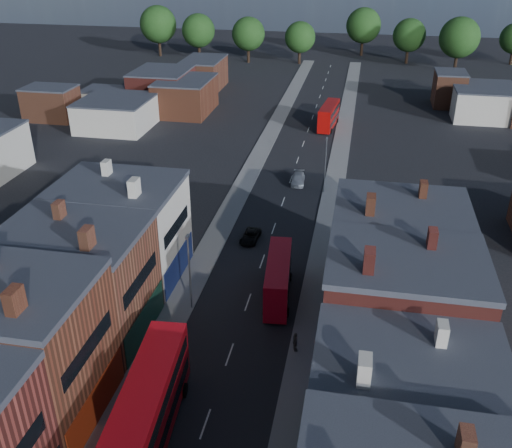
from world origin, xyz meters
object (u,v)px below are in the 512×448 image
at_px(bus_0, 150,404).
at_px(ped_3, 295,342).
at_px(car_3, 298,179).
at_px(bus_1, 278,278).
at_px(car_2, 250,236).
at_px(bus_2, 329,115).

xyz_separation_m(bus_0, ped_3, (9.06, 11.11, -1.88)).
height_order(bus_0, car_3, bus_0).
xyz_separation_m(bus_0, bus_1, (6.28, 19.13, -0.65)).
bearing_deg(car_3, bus_1, -89.98).
distance_m(bus_0, bus_1, 20.15).
relative_size(bus_0, ped_3, 6.85).
relative_size(car_2, car_3, 0.90).
bearing_deg(bus_2, car_2, -91.24).
relative_size(car_2, ped_3, 2.21).
xyz_separation_m(bus_1, bus_2, (0.72, 56.45, 0.06)).
height_order(bus_2, car_3, bus_2).
relative_size(bus_2, car_2, 2.49).
distance_m(bus_0, ped_3, 14.46).
height_order(bus_2, ped_3, bus_2).
height_order(bus_1, car_2, bus_1).
distance_m(car_2, car_3, 18.51).
distance_m(car_3, ped_3, 37.46).
distance_m(bus_1, car_3, 29.27).
distance_m(bus_1, bus_2, 56.46).
bearing_deg(car_2, bus_1, -61.21).
bearing_deg(bus_0, car_2, 82.92).
bearing_deg(ped_3, bus_0, 119.60).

